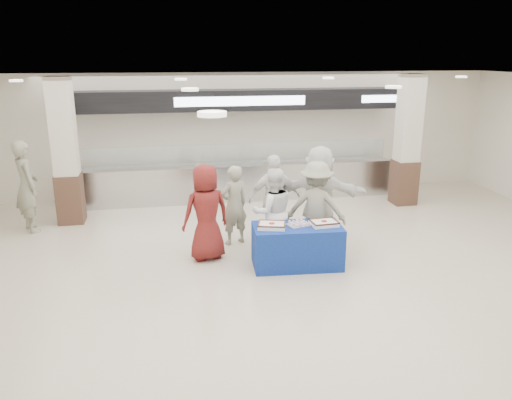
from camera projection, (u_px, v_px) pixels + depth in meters
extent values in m
plane|color=beige|center=(291.00, 290.00, 8.01)|extent=(14.00, 14.00, 0.00)
cube|color=#B8BABF|center=(239.00, 182.00, 12.98)|extent=(8.00, 0.80, 0.90)
cube|color=#B8BABF|center=(239.00, 164.00, 12.85)|extent=(8.00, 0.85, 0.04)
cube|color=white|center=(241.00, 154.00, 12.47)|extent=(7.60, 0.02, 0.50)
cube|color=black|center=(239.00, 100.00, 12.39)|extent=(8.40, 0.70, 0.50)
cube|color=white|center=(241.00, 101.00, 12.05)|extent=(3.20, 0.03, 0.22)
cube|color=white|center=(388.00, 99.00, 12.72)|extent=(1.40, 0.03, 0.18)
cube|color=#3D251B|center=(70.00, 198.00, 11.11)|extent=(0.55, 0.55, 1.10)
cube|color=beige|center=(63.00, 127.00, 10.66)|extent=(0.50, 0.50, 2.10)
cube|color=#3D251B|center=(404.00, 182.00, 12.53)|extent=(0.55, 0.55, 1.10)
cube|color=beige|center=(409.00, 118.00, 12.08)|extent=(0.50, 0.50, 2.10)
cube|color=navy|center=(297.00, 246.00, 8.82)|extent=(1.60, 0.89, 0.75)
cube|color=white|center=(272.00, 226.00, 8.62)|extent=(0.55, 0.48, 0.07)
cube|color=#492615|center=(272.00, 223.00, 8.61)|extent=(0.55, 0.48, 0.02)
cylinder|color=#AF1E19|center=(272.00, 223.00, 8.61)|extent=(0.13, 0.13, 0.01)
cube|color=white|center=(324.00, 223.00, 8.74)|extent=(0.48, 0.38, 0.07)
cube|color=#492615|center=(324.00, 221.00, 8.73)|extent=(0.48, 0.38, 0.02)
cylinder|color=#AF1E19|center=(324.00, 221.00, 8.73)|extent=(0.11, 0.11, 0.01)
cube|color=#B7B7BC|center=(299.00, 225.00, 8.75)|extent=(0.46, 0.39, 0.01)
imported|color=maroon|center=(206.00, 212.00, 9.01)|extent=(0.99, 0.78, 1.78)
imported|color=gray|center=(234.00, 205.00, 9.77)|extent=(0.68, 0.57, 1.59)
imported|color=white|center=(273.00, 212.00, 9.24)|extent=(0.83, 0.66, 1.65)
imported|color=white|center=(275.00, 199.00, 9.87)|extent=(1.04, 0.45, 1.77)
imported|color=gray|center=(316.00, 207.00, 9.38)|extent=(1.29, 1.03, 1.75)
imported|color=white|center=(319.00, 195.00, 9.76)|extent=(1.92, 1.26, 1.98)
imported|color=gray|center=(27.00, 186.00, 10.45)|extent=(0.76, 0.85, 1.96)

